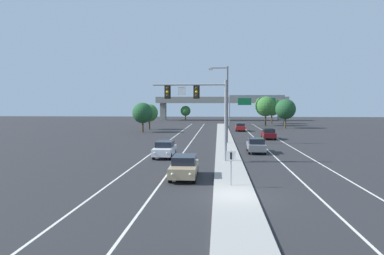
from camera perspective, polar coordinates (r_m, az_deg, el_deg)
name	(u,v)px	position (r m, az deg, el deg)	size (l,w,h in m)	color
ground_plane	(235,197)	(20.15, 6.93, -11.18)	(260.00, 260.00, 0.00)	#28282B
median_island	(227,152)	(37.81, 5.69, -4.03)	(2.40, 110.00, 0.15)	#9E9B93
lane_stripe_oncoming_center	(189,145)	(44.91, -0.54, -2.87)	(0.14, 100.00, 0.01)	silver
lane_stripe_receding_center	(263,146)	(45.11, 11.47, -2.92)	(0.14, 100.00, 0.01)	silver
edge_stripe_left	(163,145)	(45.31, -4.70, -2.82)	(0.14, 100.00, 0.01)	silver
edge_stripe_right	(290,146)	(45.63, 15.58, -2.90)	(0.14, 100.00, 0.01)	silver
overhead_signal_mast	(202,103)	(31.37, 1.68, 3.97)	(6.63, 0.44, 7.20)	gray
median_sign_post	(231,162)	(22.07, 6.34, -5.65)	(0.60, 0.10, 2.20)	gray
street_lamp_median	(226,100)	(46.37, 5.49, 4.49)	(2.58, 0.28, 10.00)	#4C4C51
car_oncoming_tan	(184,167)	(24.87, -1.28, -6.35)	(1.85, 4.48, 1.58)	tan
car_oncoming_white	(165,149)	(34.67, -4.45, -3.49)	(1.86, 4.49, 1.58)	silver
car_receding_grey	(256,145)	(38.48, 10.35, -2.82)	(1.90, 4.50, 1.58)	slate
car_receding_darkred	(268,134)	(53.87, 12.31, -0.98)	(1.88, 4.49, 1.58)	#5B0F14
car_receding_red	(240,127)	(69.06, 7.85, 0.10)	(1.91, 4.50, 1.58)	maroon
highway_sign_gantry	(257,100)	(86.01, 10.44, 4.35)	(13.28, 0.42, 7.50)	gray
overpass_bridge	(221,103)	(115.21, 4.79, 4.04)	(42.40, 6.40, 7.65)	gray
tree_far_right_c	(272,107)	(96.95, 12.83, 3.30)	(4.84, 4.84, 7.00)	#4C3823
tree_far_right_b	(266,106)	(87.44, 11.87, 3.49)	(5.18, 5.18, 7.50)	#4C3823
tree_far_left_b	(143,113)	(66.19, -8.02, 2.36)	(3.83, 3.83, 5.54)	#4C3823
tree_far_left_c	(186,111)	(114.46, -1.06, 2.70)	(3.27, 3.27, 4.73)	#4C3823
tree_far_right_a	(286,109)	(79.55, 14.94, 2.90)	(4.42, 4.42, 6.40)	#4C3823
tree_far_left_a	(149,113)	(73.43, -6.96, 2.37)	(3.66, 3.66, 5.29)	#4C3823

